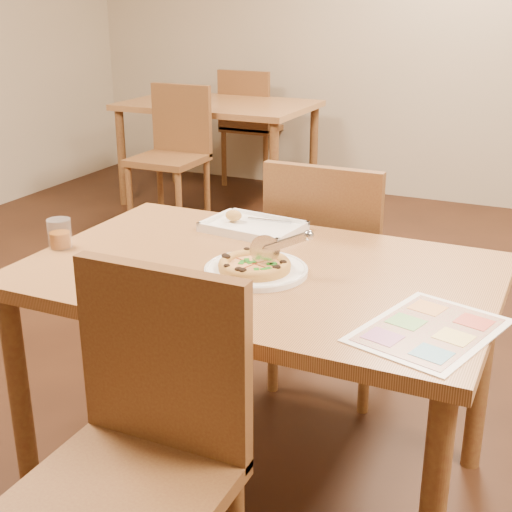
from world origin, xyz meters
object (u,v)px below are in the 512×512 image
at_px(menu, 429,330).
at_px(plate, 256,270).
at_px(bg_table, 218,115).
at_px(pizza, 255,265).
at_px(chair_far, 329,252).
at_px(appetizer_tray, 252,227).
at_px(chair_near, 143,425).
at_px(bg_chair_far, 249,114).
at_px(dining_table, 259,295).
at_px(bg_chair_near, 175,139).
at_px(pizza_cutter, 279,245).
at_px(glass_tumbler, 60,235).

bearing_deg(menu, plate, 162.71).
bearing_deg(bg_table, pizza, -60.56).
relative_size(chair_far, pizza, 2.35).
height_order(appetizer_tray, menu, appetizer_tray).
distance_m(chair_near, pizza, 0.58).
bearing_deg(pizza, bg_chair_far, 115.64).
distance_m(chair_near, plate, 0.58).
bearing_deg(menu, dining_table, 158.84).
bearing_deg(pizza, dining_table, 100.45).
bearing_deg(plate, bg_chair_near, 125.69).
xyz_separation_m(chair_far, appetizer_tray, (-0.16, -0.31, 0.16)).
distance_m(bg_chair_near, menu, 3.20).
xyz_separation_m(pizza_cutter, glass_tumbler, (-0.68, -0.08, -0.05)).
distance_m(dining_table, bg_chair_near, 2.72).
distance_m(bg_table, bg_chair_near, 0.61).
distance_m(dining_table, menu, 0.56).
bearing_deg(bg_chair_far, appetizer_tray, 115.56).
relative_size(dining_table, menu, 3.61).
relative_size(plate, pizza, 1.43).
bearing_deg(bg_table, dining_table, -60.26).
bearing_deg(glass_tumbler, appetizer_tray, 40.88).
distance_m(chair_far, bg_chair_far, 3.14).
bearing_deg(pizza, bg_table, 119.44).
bearing_deg(menu, bg_table, 125.22).
xyz_separation_m(chair_far, plate, (0.01, -0.64, 0.16)).
distance_m(bg_table, menu, 3.67).
bearing_deg(glass_tumbler, bg_table, 108.77).
bearing_deg(chair_far, pizza_cutter, 96.39).
distance_m(bg_chair_far, plate, 3.71).
relative_size(bg_table, glass_tumbler, 14.63).
bearing_deg(chair_far, plate, 90.84).
height_order(chair_far, bg_chair_far, same).
bearing_deg(chair_near, bg_chair_far, 112.29).
bearing_deg(pizza_cutter, bg_table, 98.40).
height_order(bg_chair_far, appetizer_tray, bg_chair_far).
bearing_deg(chair_near, glass_tumbler, 140.76).
bearing_deg(bg_chair_far, glass_tumbler, 106.16).
xyz_separation_m(appetizer_tray, menu, (0.68, -0.49, -0.01)).
xyz_separation_m(plate, glass_tumbler, (-0.62, -0.06, 0.03)).
relative_size(chair_near, glass_tumbler, 5.29).
relative_size(dining_table, appetizer_tray, 4.00).
bearing_deg(glass_tumbler, bg_chair_near, 113.21).
height_order(bg_table, menu, menu).
xyz_separation_m(chair_near, glass_tumbler, (-0.61, 0.50, 0.19)).
bearing_deg(chair_far, bg_chair_far, -59.35).
bearing_deg(appetizer_tray, bg_table, 119.85).
height_order(bg_chair_near, appetizer_tray, bg_chair_near).
xyz_separation_m(bg_chair_far, pizza_cutter, (1.67, -3.33, 0.24)).
xyz_separation_m(plate, pizza_cutter, (0.06, 0.02, 0.08)).
xyz_separation_m(bg_chair_near, menu, (2.12, -2.40, 0.16)).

